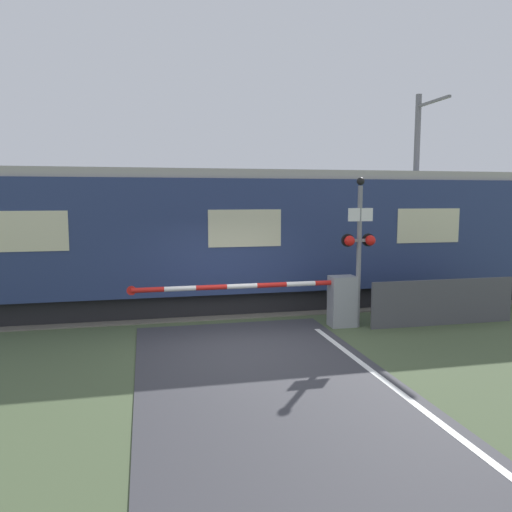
% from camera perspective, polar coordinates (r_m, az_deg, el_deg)
% --- Properties ---
extents(ground_plane, '(80.00, 80.00, 0.00)m').
position_cam_1_polar(ground_plane, '(10.26, -1.30, -10.50)').
color(ground_plane, '#475638').
extents(track_bed, '(36.00, 3.20, 0.13)m').
position_cam_1_polar(track_bed, '(14.06, -4.54, -5.65)').
color(track_bed, '#666056').
rests_on(track_bed, ground_plane).
extents(train, '(18.51, 2.85, 3.74)m').
position_cam_1_polar(train, '(13.87, -2.43, 2.10)').
color(train, black).
rests_on(train, ground_plane).
extents(crossing_barrier, '(5.22, 0.44, 1.20)m').
position_cam_1_polar(crossing_barrier, '(11.82, 8.12, -4.86)').
color(crossing_barrier, gray).
rests_on(crossing_barrier, ground_plane).
extents(signal_post, '(0.81, 0.26, 3.49)m').
position_cam_1_polar(signal_post, '(11.77, 11.72, 1.47)').
color(signal_post, gray).
rests_on(signal_post, ground_plane).
extents(catenary_pole, '(0.20, 1.90, 6.52)m').
position_cam_1_polar(catenary_pole, '(18.32, 17.84, 7.59)').
color(catenary_pole, slate).
rests_on(catenary_pole, ground_plane).
extents(roadside_fence, '(3.70, 0.06, 1.10)m').
position_cam_1_polar(roadside_fence, '(12.73, 20.62, -4.97)').
color(roadside_fence, '#4C4C51').
rests_on(roadside_fence, ground_plane).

